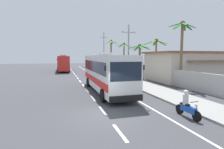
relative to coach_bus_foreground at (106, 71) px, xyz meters
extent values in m
plane|color=#3A3A3F|center=(-1.75, -6.99, -2.03)|extent=(160.00, 160.00, 0.00)
cube|color=gray|center=(5.05, 3.01, -1.96)|extent=(3.20, 90.00, 0.14)
cube|color=white|center=(-1.75, -9.56, -2.02)|extent=(0.16, 2.00, 0.01)
cube|color=white|center=(-1.75, -6.07, -2.02)|extent=(0.16, 2.00, 0.01)
cube|color=white|center=(-1.75, -2.59, -2.02)|extent=(0.16, 2.00, 0.01)
cube|color=white|center=(-1.75, 0.90, -2.02)|extent=(0.16, 2.00, 0.01)
cube|color=white|center=(-1.75, 4.38, -2.02)|extent=(0.16, 2.00, 0.01)
cube|color=white|center=(-1.75, 7.87, -2.02)|extent=(0.16, 2.00, 0.01)
cube|color=white|center=(-1.75, 11.36, -2.02)|extent=(0.16, 2.00, 0.01)
cube|color=white|center=(-1.75, 14.84, -2.02)|extent=(0.16, 2.00, 0.01)
cube|color=white|center=(-1.75, 18.33, -2.02)|extent=(0.16, 2.00, 0.01)
cube|color=white|center=(-1.75, 21.82, -2.02)|extent=(0.16, 2.00, 0.01)
cube|color=white|center=(-1.75, 25.30, -2.02)|extent=(0.16, 2.00, 0.01)
cube|color=white|center=(-1.75, 28.79, -2.02)|extent=(0.16, 2.00, 0.01)
cube|color=white|center=(-1.75, 32.27, -2.02)|extent=(0.16, 2.00, 0.01)
cube|color=white|center=(-1.75, 35.76, -2.02)|extent=(0.16, 2.00, 0.01)
cube|color=white|center=(-1.75, 39.25, -2.02)|extent=(0.16, 2.00, 0.01)
cube|color=white|center=(-1.75, 42.73, -2.02)|extent=(0.16, 2.00, 0.01)
cube|color=white|center=(1.56, 8.01, -2.02)|extent=(0.14, 70.00, 0.01)
cube|color=#B2B2AD|center=(8.85, 7.01, -1.05)|extent=(0.24, 60.00, 1.96)
cube|color=silver|center=(0.00, -0.03, -0.02)|extent=(2.61, 11.28, 3.23)
cube|color=#192333|center=(0.00, 0.17, 0.54)|extent=(2.64, 10.38, 1.03)
cube|color=#192333|center=(0.04, -5.62, 0.46)|extent=(2.34, 0.12, 1.36)
cube|color=red|center=(0.00, -0.03, -0.75)|extent=(2.65, 11.06, 0.58)
cube|color=black|center=(0.04, -5.71, -1.44)|extent=(2.49, 0.18, 0.44)
cube|color=#B7B7B7|center=(-0.01, 1.38, 1.73)|extent=(1.41, 2.49, 0.28)
cube|color=black|center=(1.49, -5.40, 0.70)|extent=(0.12, 0.08, 0.36)
cube|color=black|center=(-1.41, -5.42, 0.70)|extent=(0.12, 0.08, 0.36)
cylinder|color=black|center=(1.27, -3.96, -1.51)|extent=(0.33, 1.04, 1.04)
cylinder|color=black|center=(-1.22, -3.98, -1.51)|extent=(0.33, 1.04, 1.04)
cylinder|color=black|center=(1.22, 3.36, -1.51)|extent=(0.33, 1.04, 1.04)
cylinder|color=black|center=(-1.27, 3.34, -1.51)|extent=(0.33, 1.04, 1.04)
cube|color=red|center=(-3.79, 26.12, -0.05)|extent=(2.56, 11.36, 3.18)
cube|color=#192333|center=(-3.79, 25.92, 0.51)|extent=(2.59, 10.45, 1.02)
cube|color=#192333|center=(-3.83, 31.75, 0.43)|extent=(2.28, 0.12, 1.34)
cube|color=blue|center=(-3.79, 26.12, -0.76)|extent=(2.60, 11.13, 0.57)
cube|color=black|center=(-3.83, 31.84, -1.44)|extent=(2.43, 0.18, 0.44)
cube|color=#B7B7B7|center=(-3.78, 24.70, 1.69)|extent=(1.38, 2.50, 0.28)
cube|color=black|center=(-5.25, 31.53, 0.67)|extent=(0.12, 0.08, 0.36)
cube|color=black|center=(-2.41, 31.55, 0.67)|extent=(0.12, 0.08, 0.36)
cylinder|color=black|center=(-5.04, 30.08, -1.51)|extent=(0.33, 1.04, 1.04)
cylinder|color=black|center=(-2.61, 30.10, -1.51)|extent=(0.33, 1.04, 1.04)
cylinder|color=black|center=(-4.98, 22.71, -1.51)|extent=(0.33, 1.04, 1.04)
cylinder|color=black|center=(-2.55, 22.73, -1.51)|extent=(0.33, 1.04, 1.04)
cylinder|color=black|center=(1.86, 9.04, -1.73)|extent=(0.12, 0.60, 0.60)
cylinder|color=black|center=(1.92, 10.40, -1.73)|extent=(0.14, 0.60, 0.60)
cube|color=red|center=(1.89, 9.67, -1.51)|extent=(0.28, 1.11, 0.36)
cube|color=black|center=(1.90, 9.97, -1.31)|extent=(0.26, 0.61, 0.12)
cylinder|color=gray|center=(1.87, 9.16, -1.43)|extent=(0.07, 0.32, 0.67)
cylinder|color=black|center=(1.87, 9.26, -0.99)|extent=(0.56, 0.06, 0.04)
sphere|color=#EAEACC|center=(1.87, 9.14, -1.13)|extent=(0.14, 0.14, 0.14)
cylinder|color=black|center=(1.90, 9.92, -0.98)|extent=(0.32, 0.32, 0.66)
sphere|color=red|center=(1.90, 9.92, -0.52)|extent=(0.26, 0.26, 0.26)
cylinder|color=black|center=(2.71, -9.41, -1.73)|extent=(0.12, 0.60, 0.60)
cylinder|color=black|center=(2.66, -8.05, -1.73)|extent=(0.14, 0.60, 0.60)
cube|color=#1947B2|center=(2.69, -8.78, -1.51)|extent=(0.29, 1.11, 0.36)
cube|color=black|center=(2.68, -8.48, -1.31)|extent=(0.26, 0.61, 0.12)
cylinder|color=gray|center=(2.71, -9.29, -1.43)|extent=(0.07, 0.32, 0.67)
cylinder|color=black|center=(2.70, -9.19, -0.99)|extent=(0.56, 0.06, 0.04)
sphere|color=#EAEACC|center=(2.71, -9.31, -1.13)|extent=(0.14, 0.14, 0.14)
cylinder|color=beige|center=(2.68, -8.53, -1.00)|extent=(0.32, 0.32, 0.61)
sphere|color=white|center=(2.68, -8.53, -0.56)|extent=(0.26, 0.26, 0.26)
cylinder|color=#75388E|center=(5.31, 9.61, -1.50)|extent=(0.28, 0.28, 0.76)
cylinder|color=black|center=(5.31, 9.61, -0.82)|extent=(0.36, 0.36, 0.61)
sphere|color=tan|center=(5.31, 9.61, -0.41)|extent=(0.24, 0.24, 0.24)
cylinder|color=#9E9E99|center=(6.56, 10.48, 2.32)|extent=(0.24, 0.24, 8.69)
cube|color=#9E9E99|center=(6.56, 10.48, 5.41)|extent=(2.53, 0.12, 0.12)
cylinder|color=#4C4742|center=(5.55, 10.48, 5.53)|extent=(0.08, 0.08, 0.16)
cylinder|color=#4C4742|center=(7.57, 10.48, 5.53)|extent=(0.08, 0.08, 0.16)
cylinder|color=#9E9E99|center=(7.14, 30.23, 3.05)|extent=(0.24, 0.24, 10.16)
cube|color=#9E9E99|center=(7.14, 30.23, 6.58)|extent=(2.01, 0.12, 0.12)
cylinder|color=#4C4742|center=(6.34, 30.23, 6.70)|extent=(0.08, 0.08, 0.16)
cylinder|color=#4C4742|center=(7.94, 30.23, 6.70)|extent=(0.08, 0.08, 0.16)
cylinder|color=brown|center=(7.84, 8.83, 0.56)|extent=(0.36, 0.36, 5.17)
ellipsoid|color=#28702D|center=(8.73, 8.78, 2.88)|extent=(1.84, 0.47, 0.84)
ellipsoid|color=#28702D|center=(8.25, 9.64, 2.93)|extent=(1.17, 1.81, 0.75)
ellipsoid|color=#28702D|center=(7.72, 9.68, 2.81)|extent=(0.60, 1.80, 0.98)
ellipsoid|color=#28702D|center=(6.96, 9.13, 2.99)|extent=(1.90, 0.94, 0.63)
ellipsoid|color=#28702D|center=(7.00, 8.57, 2.85)|extent=(1.83, 0.88, 0.90)
ellipsoid|color=#28702D|center=(7.61, 7.98, 2.87)|extent=(0.81, 1.85, 0.86)
ellipsoid|color=#28702D|center=(8.32, 8.05, 2.97)|extent=(1.29, 1.79, 0.67)
sphere|color=brown|center=(7.84, 8.83, 3.20)|extent=(0.56, 0.56, 0.56)
cylinder|color=brown|center=(9.21, 0.48, 1.61)|extent=(0.31, 0.31, 7.27)
ellipsoid|color=#28702D|center=(9.94, 0.53, 4.94)|extent=(1.54, 0.47, 0.91)
ellipsoid|color=#28702D|center=(9.78, 0.96, 4.96)|extent=(1.41, 1.27, 0.86)
ellipsoid|color=#28702D|center=(9.13, 1.26, 5.06)|extent=(0.53, 1.64, 0.68)
ellipsoid|color=#28702D|center=(8.47, 0.78, 5.11)|extent=(1.65, 0.94, 0.58)
ellipsoid|color=#28702D|center=(8.52, 0.27, 4.92)|extent=(1.54, 0.78, 0.95)
ellipsoid|color=#28702D|center=(8.89, -0.24, 5.07)|extent=(0.99, 1.63, 0.65)
ellipsoid|color=#28702D|center=(9.74, -0.04, 4.97)|extent=(1.36, 1.34, 0.86)
sphere|color=brown|center=(9.21, 0.48, 5.29)|extent=(0.56, 0.56, 0.56)
cylinder|color=brown|center=(7.33, 14.75, 0.86)|extent=(0.26, 0.26, 5.78)
ellipsoid|color=#3D893D|center=(7.98, 14.63, 3.52)|extent=(1.42, 0.61, 0.77)
ellipsoid|color=#3D893D|center=(7.58, 15.40, 3.61)|extent=(0.84, 1.47, 0.60)
ellipsoid|color=#3D893D|center=(6.95, 15.29, 3.51)|extent=(1.09, 1.33, 0.78)
ellipsoid|color=#3D893D|center=(6.62, 14.83, 3.65)|extent=(1.49, 0.51, 0.51)
ellipsoid|color=#3D893D|center=(7.03, 14.18, 3.49)|extent=(0.94, 1.36, 0.83)
ellipsoid|color=#3D893D|center=(7.63, 14.10, 3.65)|extent=(0.93, 1.47, 0.51)
sphere|color=brown|center=(7.33, 14.75, 3.80)|extent=(0.56, 0.56, 0.56)
cylinder|color=brown|center=(6.48, 20.73, 1.40)|extent=(0.35, 0.35, 6.86)
ellipsoid|color=#3D893D|center=(7.25, 20.65, 4.58)|extent=(1.63, 0.53, 0.81)
ellipsoid|color=#3D893D|center=(6.84, 21.42, 4.58)|extent=(1.05, 1.58, 0.82)
ellipsoid|color=#3D893D|center=(6.01, 21.39, 4.68)|extent=(1.26, 1.56, 0.63)
ellipsoid|color=#3D893D|center=(5.72, 20.60, 4.57)|extent=(1.63, 0.63, 0.82)
ellipsoid|color=#3D893D|center=(6.22, 19.99, 4.62)|extent=(0.88, 1.65, 0.74)
ellipsoid|color=#3D893D|center=(6.79, 20.04, 4.55)|extent=(0.97, 1.58, 0.88)
sphere|color=brown|center=(6.48, 20.73, 4.88)|extent=(0.56, 0.56, 0.56)
cylinder|color=brown|center=(8.98, 5.77, 0.85)|extent=(0.24, 0.24, 5.75)
ellipsoid|color=#3D893D|center=(9.97, 5.96, 3.44)|extent=(2.10, 0.74, 0.89)
ellipsoid|color=#3D893D|center=(9.29, 6.74, 3.48)|extent=(0.99, 2.10, 0.81)
ellipsoid|color=#3D893D|center=(8.10, 6.30, 3.47)|extent=(1.97, 1.39, 0.82)
ellipsoid|color=#3D893D|center=(8.15, 5.15, 3.49)|extent=(1.90, 1.54, 0.79)
ellipsoid|color=#3D893D|center=(9.37, 4.82, 3.48)|extent=(1.14, 2.07, 0.82)
sphere|color=brown|center=(8.98, 5.77, 3.78)|extent=(0.56, 0.56, 0.56)
cube|color=beige|center=(15.63, 4.78, -0.05)|extent=(14.42, 7.06, 3.95)
cube|color=brown|center=(15.63, 4.78, 2.04)|extent=(15.29, 7.48, 0.24)
cube|color=brown|center=(15.63, 0.90, 0.94)|extent=(10.10, 0.80, 0.10)
camera|label=1|loc=(-4.30, -17.00, 1.53)|focal=28.16mm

